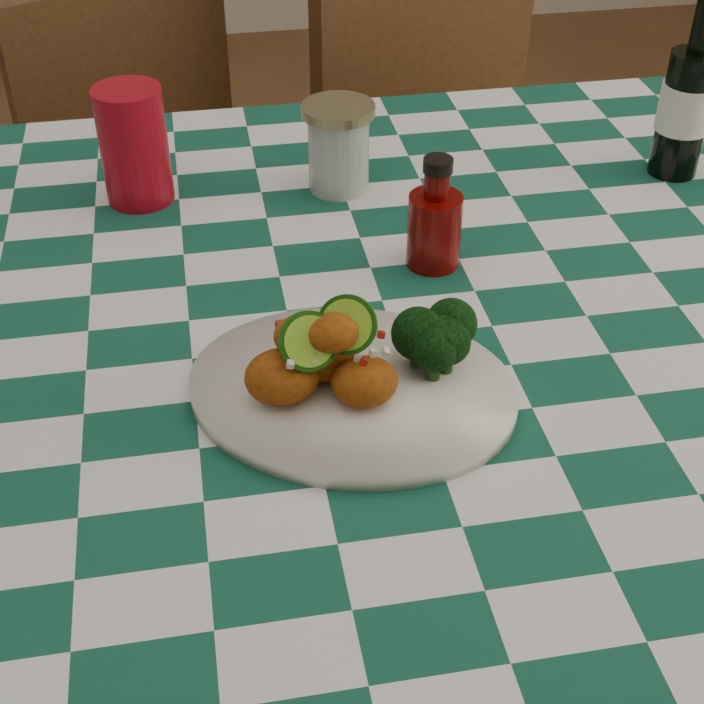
{
  "coord_description": "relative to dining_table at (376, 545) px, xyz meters",
  "views": [
    {
      "loc": [
        -0.18,
        -0.84,
        1.39
      ],
      "look_at": [
        -0.06,
        -0.15,
        0.84
      ],
      "focal_mm": 50.0,
      "sensor_mm": 36.0,
      "label": 1
    }
  ],
  "objects": [
    {
      "name": "wooden_chair_right",
      "position": [
        0.34,
        0.68,
        0.12
      ],
      "size": [
        0.61,
        0.63,
        1.02
      ],
      "primitive_type": null,
      "rotation": [
        0.0,
        0.0,
        0.38
      ],
      "color": "#472814",
      "rests_on": "ground"
    },
    {
      "name": "red_tumbler",
      "position": [
        -0.25,
        0.27,
        0.46
      ],
      "size": [
        0.1,
        0.1,
        0.14
      ],
      "primitive_type": "cylinder",
      "rotation": [
        0.0,
        0.0,
        0.25
      ],
      "color": "#9C0817",
      "rests_on": "dining_table"
    },
    {
      "name": "ketchup_bottle",
      "position": [
        0.07,
        0.06,
        0.46
      ],
      "size": [
        0.06,
        0.06,
        0.13
      ],
      "primitive_type": null,
      "rotation": [
        0.0,
        0.0,
        -0.06
      ],
      "color": "#5A0504",
      "rests_on": "dining_table"
    },
    {
      "name": "fried_chicken_pile",
      "position": [
        -0.08,
        -0.15,
        0.45
      ],
      "size": [
        0.13,
        0.09,
        0.08
      ],
      "primitive_type": null,
      "color": "#A54E10",
      "rests_on": "plate"
    },
    {
      "name": "beer_bottle",
      "position": [
        0.43,
        0.22,
        0.51
      ],
      "size": [
        0.08,
        0.08,
        0.23
      ],
      "primitive_type": null,
      "rotation": [
        0.0,
        0.0,
        0.31
      ],
      "color": "black",
      "rests_on": "dining_table"
    },
    {
      "name": "mason_jar",
      "position": [
        -0.0,
        0.25,
        0.45
      ],
      "size": [
        0.1,
        0.1,
        0.11
      ],
      "primitive_type": null,
      "rotation": [
        0.0,
        0.0,
        -0.12
      ],
      "color": "#B2BCBA",
      "rests_on": "dining_table"
    },
    {
      "name": "wooden_chair_left",
      "position": [
        -0.21,
        0.69,
        0.04
      ],
      "size": [
        0.53,
        0.54,
        0.87
      ],
      "primitive_type": null,
      "rotation": [
        0.0,
        0.0,
        0.42
      ],
      "color": "#472814",
      "rests_on": "ground"
    },
    {
      "name": "plate",
      "position": [
        -0.06,
        -0.15,
        0.4
      ],
      "size": [
        0.38,
        0.34,
        0.02
      ],
      "primitive_type": null,
      "rotation": [
        0.0,
        0.0,
        -0.38
      ],
      "color": "silver",
      "rests_on": "dining_table"
    },
    {
      "name": "broccoli_side",
      "position": [
        0.03,
        -0.14,
        0.44
      ],
      "size": [
        0.08,
        0.08,
        0.06
      ],
      "primitive_type": null,
      "color": "black",
      "rests_on": "plate"
    },
    {
      "name": "dining_table",
      "position": [
        0.0,
        0.0,
        0.0
      ],
      "size": [
        1.66,
        1.06,
        0.79
      ],
      "primitive_type": null,
      "color": "#134E3B",
      "rests_on": "ground"
    }
  ]
}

